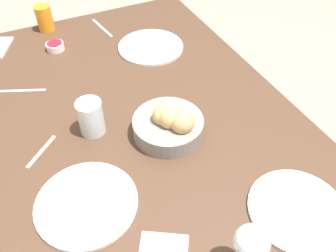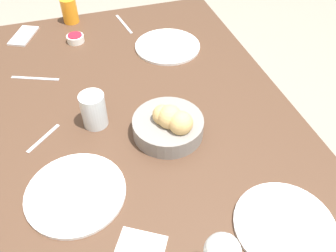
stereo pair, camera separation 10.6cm
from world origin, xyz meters
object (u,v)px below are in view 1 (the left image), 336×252
at_px(spoon_coffee, 41,151).
at_px(jam_bowl_berry, 55,46).
at_px(plate_far_center, 87,203).
at_px(fork_silver, 102,28).
at_px(knife_silver, 20,91).
at_px(plate_near_left, 297,210).
at_px(plate_near_right, 151,47).
at_px(bread_basket, 169,124).
at_px(juice_glass, 44,18).
at_px(wine_glass, 251,244).
at_px(water_tumbler, 91,117).

bearing_deg(spoon_coffee, jam_bowl_berry, -17.18).
bearing_deg(plate_far_center, jam_bowl_berry, -6.96).
distance_m(fork_silver, knife_silver, 0.48).
distance_m(plate_near_left, plate_near_right, 0.84).
relative_size(bread_basket, juice_glass, 2.02).
bearing_deg(fork_silver, wine_glass, 177.92).
height_order(fork_silver, knife_silver, same).
bearing_deg(bread_basket, knife_silver, 42.82).
relative_size(plate_far_center, knife_silver, 1.58).
distance_m(water_tumbler, wine_glass, 0.59).
bearing_deg(knife_silver, bread_basket, -137.18).
distance_m(plate_far_center, water_tumbler, 0.27).
distance_m(juice_glass, knife_silver, 0.42).
bearing_deg(jam_bowl_berry, plate_near_left, -159.04).
distance_m(bread_basket, fork_silver, 0.70).
xyz_separation_m(plate_near_left, spoon_coffee, (0.48, 0.54, -0.00)).
relative_size(juice_glass, jam_bowl_berry, 1.52).
distance_m(bread_basket, jam_bowl_berry, 0.65).
relative_size(wine_glass, jam_bowl_berry, 2.25).
bearing_deg(wine_glass, jam_bowl_berry, 9.47).
bearing_deg(fork_silver, knife_silver, 126.48).
height_order(jam_bowl_berry, spoon_coffee, jam_bowl_berry).
bearing_deg(plate_far_center, water_tumbler, -20.69).
distance_m(plate_near_right, jam_bowl_berry, 0.38).
bearing_deg(water_tumbler, spoon_coffee, 96.21).
xyz_separation_m(plate_near_left, jam_bowl_berry, (0.99, 0.38, 0.01)).
distance_m(water_tumbler, jam_bowl_berry, 0.50).
xyz_separation_m(plate_near_right, knife_silver, (-0.05, 0.52, -0.00)).
relative_size(plate_far_center, fork_silver, 1.51).
distance_m(wine_glass, knife_silver, 0.93).
distance_m(fork_silver, spoon_coffee, 0.71).
xyz_separation_m(plate_near_right, fork_silver, (0.23, 0.13, -0.00)).
relative_size(wine_glass, spoon_coffee, 1.50).
height_order(bread_basket, jam_bowl_berry, bread_basket).
distance_m(plate_near_left, juice_glass, 1.23).
relative_size(wine_glass, knife_silver, 0.94).
relative_size(plate_far_center, spoon_coffee, 2.53).
xyz_separation_m(plate_near_left, water_tumbler, (0.49, 0.38, 0.05)).
xyz_separation_m(juice_glass, fork_silver, (-0.09, -0.22, -0.05)).
relative_size(plate_near_right, juice_glass, 2.46).
relative_size(juice_glass, fork_silver, 0.60).
bearing_deg(bread_basket, jam_bowl_berry, 18.60).
height_order(plate_near_left, spoon_coffee, plate_near_left).
bearing_deg(water_tumbler, fork_silver, -20.33).
relative_size(plate_near_left, jam_bowl_berry, 3.58).
relative_size(water_tumbler, wine_glass, 0.72).
height_order(plate_near_left, plate_near_right, same).
height_order(plate_near_left, fork_silver, plate_near_left).
distance_m(jam_bowl_berry, knife_silver, 0.27).
height_order(wine_glass, knife_silver, wine_glass).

